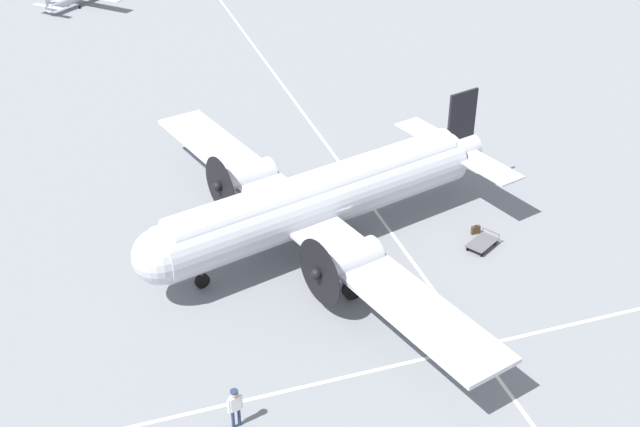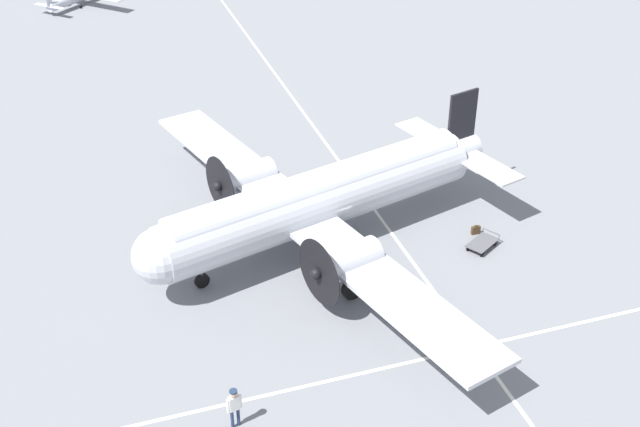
% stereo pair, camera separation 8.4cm
% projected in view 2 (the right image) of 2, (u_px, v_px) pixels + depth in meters
% --- Properties ---
extents(ground_plane, '(300.00, 300.00, 0.00)m').
position_uv_depth(ground_plane, '(320.00, 243.00, 39.26)').
color(ground_plane, slate).
extents(apron_line_eastwest, '(120.00, 0.16, 0.01)m').
position_uv_depth(apron_line_eastwest, '(392.00, 366.00, 31.82)').
color(apron_line_eastwest, silver).
rests_on(apron_line_eastwest, ground_plane).
extents(apron_line_northsouth, '(0.16, 120.00, 0.01)m').
position_uv_depth(apron_line_northsouth, '(389.00, 230.00, 40.23)').
color(apron_line_northsouth, silver).
rests_on(apron_line_northsouth, ground_plane).
extents(airliner_main, '(19.31, 25.71, 5.88)m').
position_uv_depth(airliner_main, '(313.00, 201.00, 37.72)').
color(airliner_main, silver).
rests_on(airliner_main, ground_plane).
extents(crew_foreground, '(0.58, 0.35, 1.76)m').
position_uv_depth(crew_foreground, '(234.00, 404.00, 28.57)').
color(crew_foreground, navy).
rests_on(crew_foreground, ground_plane).
extents(suitcase_near_door, '(0.45, 0.16, 0.48)m').
position_uv_depth(suitcase_near_door, '(476.00, 230.00, 39.84)').
color(suitcase_near_door, '#47331E').
rests_on(suitcase_near_door, ground_plane).
extents(baggage_cart, '(1.92, 1.68, 0.56)m').
position_uv_depth(baggage_cart, '(482.00, 243.00, 38.78)').
color(baggage_cart, '#56565B').
rests_on(baggage_cart, ground_plane).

